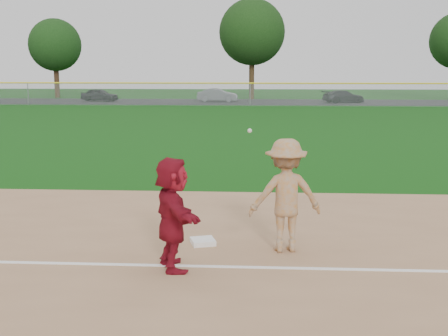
# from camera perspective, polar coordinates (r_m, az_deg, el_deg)

# --- Properties ---
(ground) EXTENTS (160.00, 160.00, 0.00)m
(ground) POSITION_cam_1_polar(r_m,az_deg,el_deg) (10.34, -0.50, -8.58)
(ground) COLOR #0F460D
(ground) RESTS_ON ground
(foul_line) EXTENTS (60.00, 0.10, 0.01)m
(foul_line) POSITION_cam_1_polar(r_m,az_deg,el_deg) (9.58, -0.83, -9.97)
(foul_line) COLOR white
(foul_line) RESTS_ON infield_dirt
(parking_asphalt) EXTENTS (120.00, 10.00, 0.01)m
(parking_asphalt) POSITION_cam_1_polar(r_m,az_deg,el_deg) (55.87, 2.74, 6.72)
(parking_asphalt) COLOR black
(parking_asphalt) RESTS_ON ground
(first_base) EXTENTS (0.54, 0.54, 0.10)m
(first_base) POSITION_cam_1_polar(r_m,az_deg,el_deg) (10.75, -2.16, -7.47)
(first_base) COLOR white
(first_base) RESTS_ON infield_dirt
(base_runner) EXTENTS (1.12, 1.83, 1.88)m
(base_runner) POSITION_cam_1_polar(r_m,az_deg,el_deg) (9.27, -5.27, -4.63)
(base_runner) COLOR maroon
(base_runner) RESTS_ON infield_dirt
(car_left) EXTENTS (3.98, 2.31, 1.27)m
(car_left) POSITION_cam_1_polar(r_m,az_deg,el_deg) (58.18, -12.52, 7.27)
(car_left) COLOR black
(car_left) RESTS_ON parking_asphalt
(car_mid) EXTENTS (4.01, 1.44, 1.32)m
(car_mid) POSITION_cam_1_polar(r_m,az_deg,el_deg) (56.00, -0.67, 7.42)
(car_mid) COLOR slate
(car_mid) RESTS_ON parking_asphalt
(car_right) EXTENTS (4.39, 2.86, 1.18)m
(car_right) POSITION_cam_1_polar(r_m,az_deg,el_deg) (55.64, 12.06, 7.12)
(car_right) COLOR black
(car_right) RESTS_ON parking_asphalt
(first_base_play) EXTENTS (1.45, 0.99, 2.25)m
(first_base_play) POSITION_cam_1_polar(r_m,az_deg,el_deg) (10.20, 6.27, -2.78)
(first_base_play) COLOR gray
(first_base_play) RESTS_ON infield_dirt
(outfield_fence) EXTENTS (110.00, 0.12, 110.00)m
(outfield_fence) POSITION_cam_1_polar(r_m,az_deg,el_deg) (49.79, 2.67, 8.56)
(outfield_fence) COLOR #999EA0
(outfield_fence) RESTS_ON ground
(tree_1) EXTENTS (5.80, 5.80, 8.75)m
(tree_1) POSITION_cam_1_polar(r_m,az_deg,el_deg) (66.79, -16.80, 11.87)
(tree_1) COLOR #382214
(tree_1) RESTS_ON ground
(tree_2) EXTENTS (7.00, 7.00, 10.58)m
(tree_2) POSITION_cam_1_polar(r_m,az_deg,el_deg) (61.39, 2.86, 13.62)
(tree_2) COLOR #362613
(tree_2) RESTS_ON ground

